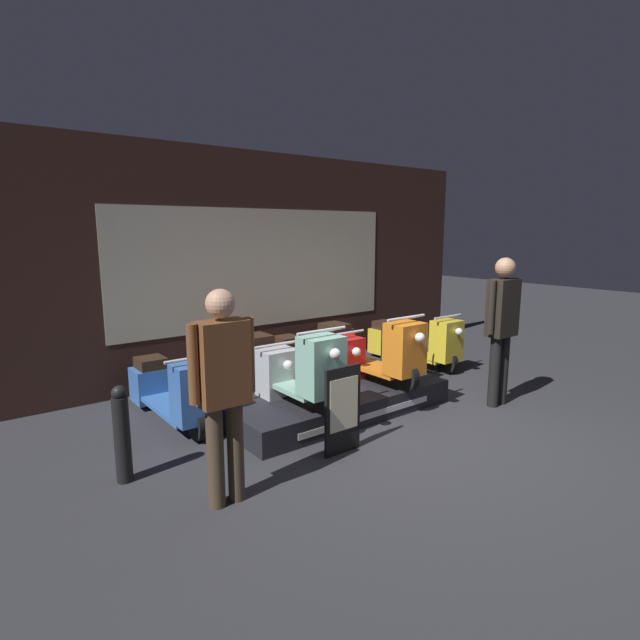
{
  "coord_description": "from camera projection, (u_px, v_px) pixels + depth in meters",
  "views": [
    {
      "loc": [
        -3.81,
        -3.15,
        2.1
      ],
      "look_at": [
        -0.11,
        1.65,
        1.0
      ],
      "focal_mm": 28.0,
      "sensor_mm": 36.0,
      "label": 1
    }
  ],
  "objects": [
    {
      "name": "price_sign_board",
      "position": [
        343.0,
        410.0,
        4.7
      ],
      "size": [
        0.41,
        0.04,
        0.85
      ],
      "color": "black",
      "rests_on": "ground_plane"
    },
    {
      "name": "scooter_backrow_1",
      "position": [
        250.0,
        375.0,
        6.09
      ],
      "size": [
        0.59,
        1.75,
        0.87
      ],
      "color": "black",
      "rests_on": "ground_plane"
    },
    {
      "name": "ground_plane",
      "position": [
        427.0,
        437.0,
        5.12
      ],
      "size": [
        30.0,
        30.0,
        0.0
      ],
      "primitive_type": "plane",
      "color": "#2D2D33"
    },
    {
      "name": "person_right_browsing",
      "position": [
        502.0,
        320.0,
        5.9
      ],
      "size": [
        0.55,
        0.23,
        1.78
      ],
      "color": "black",
      "rests_on": "ground_plane"
    },
    {
      "name": "scooter_backrow_2",
      "position": [
        314.0,
        362.0,
        6.68
      ],
      "size": [
        0.59,
        1.75,
        0.87
      ],
      "color": "black",
      "rests_on": "ground_plane"
    },
    {
      "name": "person_left_browsing",
      "position": [
        223.0,
        383.0,
        3.72
      ],
      "size": [
        0.54,
        0.22,
        1.68
      ],
      "color": "#473828",
      "rests_on": "ground_plane"
    },
    {
      "name": "display_platform",
      "position": [
        328.0,
        398.0,
        5.92
      ],
      "size": [
        2.68,
        1.41,
        0.27
      ],
      "color": "black",
      "rests_on": "ground_plane"
    },
    {
      "name": "scooter_backrow_0",
      "position": [
        172.0,
        391.0,
        5.49
      ],
      "size": [
        0.59,
        1.75,
        0.87
      ],
      "color": "black",
      "rests_on": "ground_plane"
    },
    {
      "name": "scooter_display_left",
      "position": [
        286.0,
        366.0,
        5.46
      ],
      "size": [
        0.59,
        1.75,
        0.87
      ],
      "color": "black",
      "rests_on": "display_platform"
    },
    {
      "name": "scooter_display_right",
      "position": [
        367.0,
        350.0,
        6.19
      ],
      "size": [
        0.59,
        1.75,
        0.87
      ],
      "color": "black",
      "rests_on": "display_platform"
    },
    {
      "name": "shop_wall_back",
      "position": [
        262.0,
        264.0,
        7.33
      ],
      "size": [
        8.21,
        0.09,
        3.2
      ],
      "color": "#331E19",
      "rests_on": "ground_plane"
    },
    {
      "name": "scooter_backrow_4",
      "position": [
        414.0,
        342.0,
        7.86
      ],
      "size": [
        0.59,
        1.75,
        0.87
      ],
      "color": "black",
      "rests_on": "ground_plane"
    },
    {
      "name": "street_bollard",
      "position": [
        122.0,
        434.0,
        4.16
      ],
      "size": [
        0.13,
        0.13,
        0.84
      ],
      "color": "black",
      "rests_on": "ground_plane"
    },
    {
      "name": "scooter_backrow_3",
      "position": [
        368.0,
        351.0,
        7.27
      ],
      "size": [
        0.59,
        1.75,
        0.87
      ],
      "color": "black",
      "rests_on": "ground_plane"
    }
  ]
}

